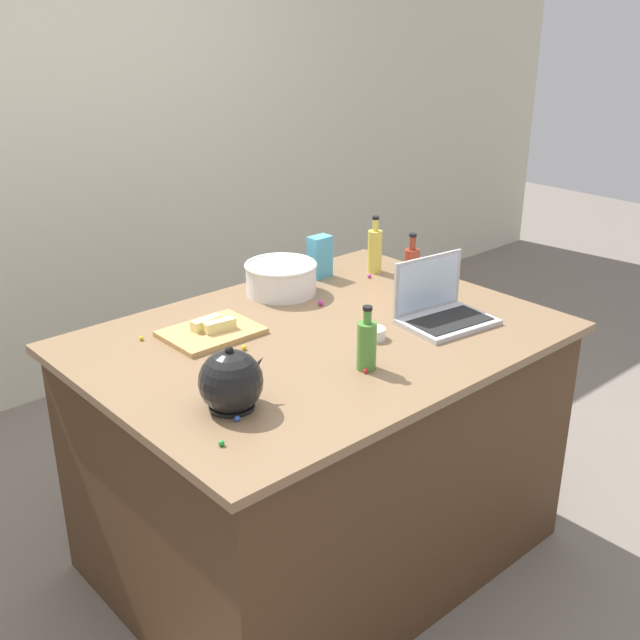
{
  "coord_description": "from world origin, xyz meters",
  "views": [
    {
      "loc": [
        -1.59,
        -1.78,
        1.95
      ],
      "look_at": [
        0.0,
        0.0,
        0.95
      ],
      "focal_mm": 43.3,
      "sensor_mm": 36.0,
      "label": 1
    }
  ],
  "objects": [
    {
      "name": "cutting_board",
      "position": [
        -0.28,
        0.24,
        0.91
      ],
      "size": [
        0.31,
        0.24,
        0.02
      ],
      "primitive_type": "cube",
      "color": "tan",
      "rests_on": "island_counter"
    },
    {
      "name": "candy_1",
      "position": [
        -0.55,
        -0.29,
        0.91
      ],
      "size": [
        0.02,
        0.02,
        0.02
      ],
      "primitive_type": "sphere",
      "color": "blue",
      "rests_on": "island_counter"
    },
    {
      "name": "butter_stick_right",
      "position": [
        -0.28,
        0.26,
        0.94
      ],
      "size": [
        0.11,
        0.04,
        0.04
      ],
      "primitive_type": "cube",
      "rotation": [
        0.0,
        0.0,
        0.07
      ],
      "color": "#F4E58C",
      "rests_on": "cutting_board"
    },
    {
      "name": "candy_2",
      "position": [
        -0.66,
        -0.36,
        0.91
      ],
      "size": [
        0.02,
        0.02,
        0.02
      ],
      "primitive_type": "sphere",
      "color": "green",
      "rests_on": "island_counter"
    },
    {
      "name": "wall_back",
      "position": [
        0.0,
        1.92,
        1.3
      ],
      "size": [
        8.0,
        0.1,
        2.6
      ],
      "primitive_type": "cube",
      "color": "beige",
      "rests_on": "ground"
    },
    {
      "name": "mixing_bowl_large",
      "position": [
        0.15,
        0.39,
        0.96
      ],
      "size": [
        0.28,
        0.28,
        0.12
      ],
      "color": "white",
      "rests_on": "island_counter"
    },
    {
      "name": "bottle_olive",
      "position": [
        -0.07,
        -0.29,
        0.98
      ],
      "size": [
        0.06,
        0.06,
        0.2
      ],
      "color": "#4C8C38",
      "rests_on": "island_counter"
    },
    {
      "name": "island_counter",
      "position": [
        0.0,
        0.0,
        0.45
      ],
      "size": [
        1.56,
        1.15,
        0.9
      ],
      "color": "#4C331E",
      "rests_on": "ground"
    },
    {
      "name": "candy_5",
      "position": [
        -0.27,
        0.07,
        0.91
      ],
      "size": [
        0.02,
        0.02,
        0.02
      ],
      "primitive_type": "sphere",
      "color": "yellow",
      "rests_on": "island_counter"
    },
    {
      "name": "bottle_soy",
      "position": [
        0.51,
        0.05,
        1.0
      ],
      "size": [
        0.06,
        0.06,
        0.24
      ],
      "color": "maroon",
      "rests_on": "island_counter"
    },
    {
      "name": "butter_stick_left",
      "position": [
        -0.26,
        0.21,
        0.94
      ],
      "size": [
        0.11,
        0.05,
        0.04
      ],
      "primitive_type": "cube",
      "rotation": [
        0.0,
        0.0,
        -0.13
      ],
      "color": "#F4E58C",
      "rests_on": "cutting_board"
    },
    {
      "name": "candy_0",
      "position": [
        0.38,
        -0.32,
        0.91
      ],
      "size": [
        0.02,
        0.02,
        0.02
      ],
      "primitive_type": "sphere",
      "color": "green",
      "rests_on": "island_counter"
    },
    {
      "name": "ramekin_small",
      "position": [
        0.65,
        0.16,
        0.92
      ],
      "size": [
        0.1,
        0.1,
        0.05
      ],
      "primitive_type": "cylinder",
      "color": "white",
      "rests_on": "island_counter"
    },
    {
      "name": "candy_3",
      "position": [
        0.18,
        0.19,
        0.91
      ],
      "size": [
        0.02,
        0.02,
        0.02
      ],
      "primitive_type": "sphere",
      "color": "#CC3399",
      "rests_on": "island_counter"
    },
    {
      "name": "candy_7",
      "position": [
        -0.48,
        0.35,
        0.91
      ],
      "size": [
        0.01,
        0.01,
        0.01
      ],
      "primitive_type": "sphere",
      "color": "yellow",
      "rests_on": "island_counter"
    },
    {
      "name": "laptop",
      "position": [
        0.39,
        -0.2,
        0.95
      ],
      "size": [
        0.34,
        0.27,
        0.22
      ],
      "color": "#B7B7BC",
      "rests_on": "island_counter"
    },
    {
      "name": "bottle_oil",
      "position": [
        0.59,
        0.33,
        0.99
      ],
      "size": [
        0.06,
        0.06,
        0.24
      ],
      "color": "#DBC64C",
      "rests_on": "island_counter"
    },
    {
      "name": "ground_plane",
      "position": [
        0.0,
        0.0,
        0.0
      ],
      "size": [
        12.0,
        12.0,
        0.0
      ],
      "primitive_type": "plane",
      "color": "slate"
    },
    {
      "name": "kettle",
      "position": [
        -0.52,
        -0.22,
        0.98
      ],
      "size": [
        0.21,
        0.18,
        0.2
      ],
      "color": "black",
      "rests_on": "island_counter"
    },
    {
      "name": "candy_6",
      "position": [
        0.52,
        0.29,
        0.91
      ],
      "size": [
        0.02,
        0.02,
        0.02
      ],
      "primitive_type": "sphere",
      "color": "#CC3399",
      "rests_on": "island_counter"
    },
    {
      "name": "candy_bag",
      "position": [
        0.38,
        0.43,
        0.99
      ],
      "size": [
        0.09,
        0.06,
        0.17
      ],
      "primitive_type": "cube",
      "color": "#4CA5CC",
      "rests_on": "island_counter"
    },
    {
      "name": "ramekin_medium",
      "position": [
        0.11,
        -0.15,
        0.92
      ],
      "size": [
        0.08,
        0.08,
        0.04
      ],
      "primitive_type": "cylinder",
      "color": "white",
      "rests_on": "island_counter"
    },
    {
      "name": "candy_4",
      "position": [
        -0.09,
        -0.31,
        0.91
      ],
      "size": [
        0.02,
        0.02,
        0.02
      ],
      "primitive_type": "sphere",
      "color": "red",
      "rests_on": "island_counter"
    }
  ]
}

